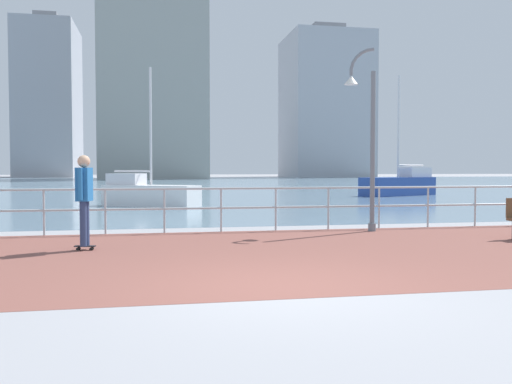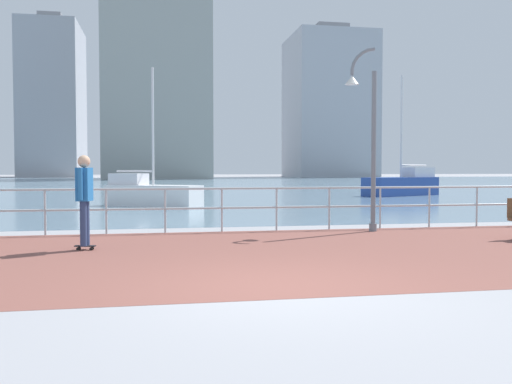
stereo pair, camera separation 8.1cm
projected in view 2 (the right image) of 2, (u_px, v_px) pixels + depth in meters
name	position (u px, v px, depth m)	size (l,w,h in m)	color
ground	(176.00, 187.00, 46.52)	(220.00, 220.00, 0.00)	#9E9EA3
brick_paving	(245.00, 253.00, 10.10)	(28.00, 7.20, 0.01)	brown
harbor_water	(172.00, 184.00, 57.87)	(180.00, 88.00, 0.00)	#6B899E
waterfront_railing	(222.00, 201.00, 13.60)	(25.25, 0.06, 1.11)	#B2BCC1
lamppost	(366.00, 130.00, 13.64)	(0.79, 0.45, 4.60)	slate
skateboarder	(84.00, 193.00, 10.48)	(0.41, 0.56, 1.83)	black
sailboat_red	(150.00, 193.00, 23.01)	(4.17, 3.32, 5.81)	white
sailboat_teal	(403.00, 184.00, 32.26)	(5.22, 3.45, 7.06)	#284799
tower_glass	(53.00, 101.00, 106.80)	(10.79, 16.16, 31.42)	#A3A8B2
tower_concrete	(157.00, 46.00, 87.04)	(16.69, 12.78, 44.22)	#939993
tower_steel	(329.00, 106.00, 107.01)	(15.37, 15.89, 29.43)	#A3A8B2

